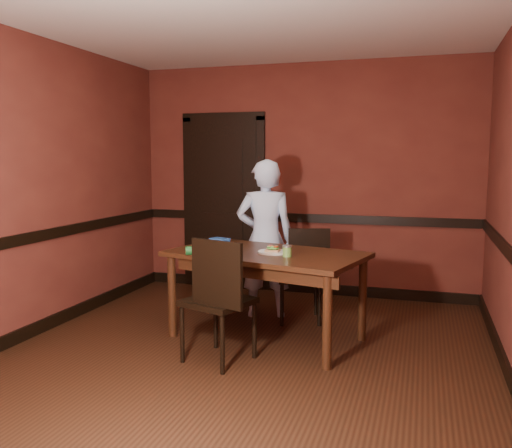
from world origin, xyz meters
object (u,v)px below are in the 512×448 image
Objects in this scene: dining_table at (266,295)px; sandwich_plate at (273,251)px; person at (265,239)px; food_tub at (220,242)px; chair_near at (218,299)px; cheese_saucer at (232,246)px; chair_far at (300,276)px; sauce_jar at (287,251)px.

dining_table is 0.42m from sandwich_plate.
person is 0.57m from food_tub.
cheese_saucer is (-0.14, 0.71, 0.30)m from chair_near.
person is 0.76m from sandwich_plate.
food_tub reaches higher than sandwich_plate.
cheese_saucer is at bearing -11.09° from food_tub.
dining_table is 8.18× the size of food_tub.
person reaches higher than sandwich_plate.
sandwich_plate is 1.28× the size of food_tub.
person is at bearing 111.46° from sandwich_plate.
sandwich_plate is 0.62m from food_tub.
chair_far reaches higher than sauce_jar.
chair_near is 3.85× the size of sandwich_plate.
food_tub is (-0.16, 0.10, 0.02)m from cheese_saucer.
sandwich_plate is at bearing 141.54° from sauce_jar.
cheese_saucer is (-0.14, -0.58, 0.01)m from person.
sauce_jar is at bearing -21.54° from dining_table.
chair_far is at bearing 81.51° from sandwich_plate.
person reaches higher than cheese_saucer.
chair_far is (0.17, 0.61, 0.06)m from dining_table.
food_tub is (-0.51, 0.19, 0.43)m from dining_table.
sandwich_plate is at bearing 0.61° from food_tub.
dining_table is at bearing -121.80° from chair_far.
sandwich_plate is 0.21m from sauce_jar.
chair_near is 0.79m from cheese_saucer.
chair_near is (-0.38, -1.24, 0.05)m from chair_far.
chair_near is at bearing 74.10° from person.
food_tub is (-0.68, -0.42, 0.37)m from chair_far.
dining_table is 1.67× the size of chair_near.
food_tub is (-0.30, 0.82, 0.32)m from chair_near.
chair_near is 6.58× the size of cheese_saucer.
dining_table is 17.71× the size of sauce_jar.
chair_far is 1.30m from chair_near.
dining_table is 0.52m from sauce_jar.
cheese_saucer is 0.19m from food_tub.
person is (0.00, 1.30, 0.30)m from chair_near.
chair_far is 5.92× the size of cheese_saucer.
food_tub reaches higher than cheese_saucer.
chair_near is 4.90× the size of food_tub.
person reaches higher than chair_near.
chair_far is 4.41× the size of food_tub.
cheese_saucer is at bearing 164.11° from sandwich_plate.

